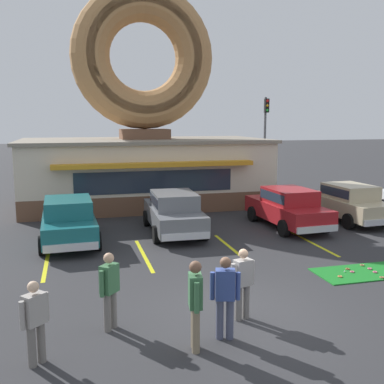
{
  "coord_description": "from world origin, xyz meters",
  "views": [
    {
      "loc": [
        -3.41,
        -8.91,
        4.31
      ],
      "look_at": [
        0.24,
        5.0,
        2.0
      ],
      "focal_mm": 42.0,
      "sensor_mm": 36.0,
      "label": 1
    }
  ],
  "objects_px": {
    "car_champagne": "(348,201)",
    "pedestrian_blue_sweater_man": "(243,281)",
    "car_red": "(288,206)",
    "trash_bin": "(289,197)",
    "pedestrian_leather_jacket_man": "(195,301)",
    "pedestrian_beanie_man": "(225,294)",
    "car_teal": "(69,219)",
    "car_grey": "(174,211)",
    "pedestrian_hooded_kid": "(35,319)",
    "traffic_light_pole": "(265,129)",
    "pedestrian_clipboard_woman": "(110,288)",
    "golf_ball": "(345,271)"
  },
  "relations": [
    {
      "from": "car_champagne",
      "to": "pedestrian_blue_sweater_man",
      "type": "height_order",
      "value": "car_champagne"
    },
    {
      "from": "car_champagne",
      "to": "car_red",
      "type": "bearing_deg",
      "value": -172.53
    },
    {
      "from": "trash_bin",
      "to": "pedestrian_leather_jacket_man",
      "type": "bearing_deg",
      "value": -123.48
    },
    {
      "from": "car_red",
      "to": "pedestrian_leather_jacket_man",
      "type": "xyz_separation_m",
      "value": [
        -6.21,
        -8.6,
        0.11
      ]
    },
    {
      "from": "pedestrian_blue_sweater_man",
      "to": "pedestrian_beanie_man",
      "type": "xyz_separation_m",
      "value": [
        -0.65,
        -0.74,
        0.06
      ]
    },
    {
      "from": "car_teal",
      "to": "trash_bin",
      "type": "distance_m",
      "value": 11.32
    },
    {
      "from": "pedestrian_blue_sweater_man",
      "to": "pedestrian_leather_jacket_man",
      "type": "bearing_deg",
      "value": -142.56
    },
    {
      "from": "car_grey",
      "to": "pedestrian_beanie_man",
      "type": "height_order",
      "value": "pedestrian_beanie_man"
    },
    {
      "from": "car_teal",
      "to": "car_grey",
      "type": "xyz_separation_m",
      "value": [
        3.9,
        0.39,
        0.0
      ]
    },
    {
      "from": "pedestrian_hooded_kid",
      "to": "trash_bin",
      "type": "bearing_deg",
      "value": 47.76
    },
    {
      "from": "pedestrian_beanie_man",
      "to": "car_champagne",
      "type": "bearing_deg",
      "value": 45.54
    },
    {
      "from": "trash_bin",
      "to": "traffic_light_pole",
      "type": "xyz_separation_m",
      "value": [
        2.02,
        7.68,
        3.21
      ]
    },
    {
      "from": "pedestrian_hooded_kid",
      "to": "pedestrian_clipboard_woman",
      "type": "relative_size",
      "value": 0.94
    },
    {
      "from": "car_teal",
      "to": "traffic_light_pole",
      "type": "relative_size",
      "value": 0.8
    },
    {
      "from": "pedestrian_blue_sweater_man",
      "to": "pedestrian_beanie_man",
      "type": "relative_size",
      "value": 0.94
    },
    {
      "from": "car_champagne",
      "to": "pedestrian_beanie_man",
      "type": "relative_size",
      "value": 2.74
    },
    {
      "from": "golf_ball",
      "to": "pedestrian_hooded_kid",
      "type": "xyz_separation_m",
      "value": [
        -8.1,
        -2.86,
        0.8
      ]
    },
    {
      "from": "car_teal",
      "to": "car_champagne",
      "type": "height_order",
      "value": "same"
    },
    {
      "from": "pedestrian_hooded_kid",
      "to": "pedestrian_beanie_man",
      "type": "bearing_deg",
      "value": 0.84
    },
    {
      "from": "pedestrian_hooded_kid",
      "to": "trash_bin",
      "type": "xyz_separation_m",
      "value": [
        11.09,
        12.21,
        -0.35
      ]
    },
    {
      "from": "pedestrian_hooded_kid",
      "to": "trash_bin",
      "type": "distance_m",
      "value": 16.5
    },
    {
      "from": "golf_ball",
      "to": "trash_bin",
      "type": "relative_size",
      "value": 0.04
    },
    {
      "from": "car_champagne",
      "to": "traffic_light_pole",
      "type": "relative_size",
      "value": 0.8
    },
    {
      "from": "car_champagne",
      "to": "pedestrian_leather_jacket_man",
      "type": "height_order",
      "value": "pedestrian_leather_jacket_man"
    },
    {
      "from": "pedestrian_clipboard_woman",
      "to": "pedestrian_beanie_man",
      "type": "distance_m",
      "value": 2.38
    },
    {
      "from": "car_grey",
      "to": "pedestrian_blue_sweater_man",
      "type": "relative_size",
      "value": 2.9
    },
    {
      "from": "trash_bin",
      "to": "pedestrian_clipboard_woman",
      "type": "bearing_deg",
      "value": -131.0
    },
    {
      "from": "car_teal",
      "to": "pedestrian_blue_sweater_man",
      "type": "height_order",
      "value": "car_teal"
    },
    {
      "from": "car_grey",
      "to": "car_champagne",
      "type": "distance_m",
      "value": 7.7
    },
    {
      "from": "golf_ball",
      "to": "pedestrian_hooded_kid",
      "type": "distance_m",
      "value": 8.62
    },
    {
      "from": "pedestrian_clipboard_woman",
      "to": "pedestrian_hooded_kid",
      "type": "bearing_deg",
      "value": -142.93
    },
    {
      "from": "car_champagne",
      "to": "traffic_light_pole",
      "type": "bearing_deg",
      "value": 84.81
    },
    {
      "from": "car_teal",
      "to": "pedestrian_hooded_kid",
      "type": "relative_size",
      "value": 2.98
    },
    {
      "from": "pedestrian_blue_sweater_man",
      "to": "car_red",
      "type": "bearing_deg",
      "value": 57.29
    },
    {
      "from": "pedestrian_hooded_kid",
      "to": "traffic_light_pole",
      "type": "height_order",
      "value": "traffic_light_pole"
    },
    {
      "from": "golf_ball",
      "to": "car_teal",
      "type": "xyz_separation_m",
      "value": [
        -7.6,
        5.36,
        0.82
      ]
    },
    {
      "from": "car_champagne",
      "to": "pedestrian_hooded_kid",
      "type": "bearing_deg",
      "value": -144.05
    },
    {
      "from": "car_red",
      "to": "pedestrian_blue_sweater_man",
      "type": "relative_size",
      "value": 2.91
    },
    {
      "from": "car_teal",
      "to": "car_grey",
      "type": "height_order",
      "value": "same"
    },
    {
      "from": "golf_ball",
      "to": "pedestrian_clipboard_woman",
      "type": "bearing_deg",
      "value": -164.88
    },
    {
      "from": "car_teal",
      "to": "traffic_light_pole",
      "type": "xyz_separation_m",
      "value": [
        12.61,
        11.68,
        2.84
      ]
    },
    {
      "from": "car_champagne",
      "to": "pedestrian_hooded_kid",
      "type": "relative_size",
      "value": 2.98
    },
    {
      "from": "car_grey",
      "to": "trash_bin",
      "type": "relative_size",
      "value": 4.73
    },
    {
      "from": "traffic_light_pole",
      "to": "pedestrian_blue_sweater_man",
      "type": "bearing_deg",
      "value": -115.02
    },
    {
      "from": "golf_ball",
      "to": "car_red",
      "type": "height_order",
      "value": "car_red"
    },
    {
      "from": "car_teal",
      "to": "pedestrian_blue_sweater_man",
      "type": "bearing_deg",
      "value": -63.52
    },
    {
      "from": "car_teal",
      "to": "trash_bin",
      "type": "xyz_separation_m",
      "value": [
        10.59,
        3.99,
        -0.37
      ]
    },
    {
      "from": "golf_ball",
      "to": "trash_bin",
      "type": "distance_m",
      "value": 9.83
    },
    {
      "from": "golf_ball",
      "to": "pedestrian_hooded_kid",
      "type": "height_order",
      "value": "pedestrian_hooded_kid"
    },
    {
      "from": "car_grey",
      "to": "car_champagne",
      "type": "bearing_deg",
      "value": 1.2
    }
  ]
}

